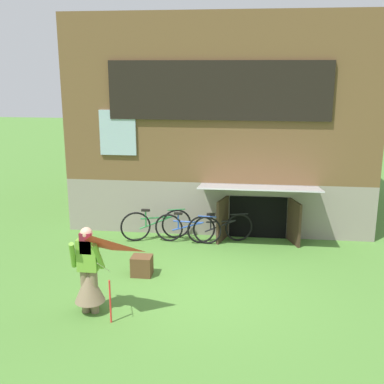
% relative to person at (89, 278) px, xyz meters
% --- Properties ---
extents(ground_plane, '(60.00, 60.00, 0.00)m').
position_rel_person_xyz_m(ground_plane, '(1.89, 1.17, -0.65)').
color(ground_plane, '#4C7F33').
extents(log_house, '(7.67, 6.57, 5.37)m').
position_rel_person_xyz_m(log_house, '(1.89, 6.90, 2.04)').
color(log_house, gray).
rests_on(log_house, ground_plane).
extents(person, '(0.61, 0.52, 1.55)m').
position_rel_person_xyz_m(person, '(0.00, 0.00, 0.00)').
color(person, '#7F6B51').
rests_on(person, ground_plane).
extents(kite, '(1.00, 1.06, 1.47)m').
position_rel_person_xyz_m(kite, '(0.28, -0.56, 0.56)').
color(kite, red).
rests_on(kite, ground_plane).
extents(bicycle_black, '(1.56, 0.52, 0.74)m').
position_rel_person_xyz_m(bicycle_black, '(2.00, 3.72, -0.29)').
color(bicycle_black, black).
rests_on(bicycle_black, ground_plane).
extents(bicycle_blue, '(1.63, 0.16, 0.74)m').
position_rel_person_xyz_m(bicycle_blue, '(1.23, 3.59, -0.29)').
color(bicycle_blue, black).
rests_on(bicycle_blue, ground_plane).
extents(bicycle_green, '(1.66, 0.62, 0.79)m').
position_rel_person_xyz_m(bicycle_green, '(0.44, 3.70, -0.27)').
color(bicycle_green, black).
rests_on(bicycle_green, ground_plane).
extents(wooden_crate, '(0.41, 0.35, 0.41)m').
position_rel_person_xyz_m(wooden_crate, '(0.55, 1.61, -0.45)').
color(wooden_crate, brown).
rests_on(wooden_crate, ground_plane).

